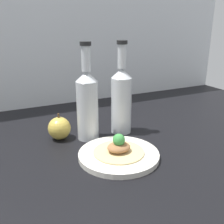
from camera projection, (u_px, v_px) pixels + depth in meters
ground_plane at (110, 154)px, 80.99cm from camera, size 180.00×110.00×4.00cm
wall_backsplash at (56, 14)px, 112.87cm from camera, size 180.00×3.00×80.00cm
plate at (120, 154)px, 74.96cm from camera, size 23.07×23.07×1.84cm
plated_food at (120, 147)px, 74.27cm from camera, size 14.53×14.53×5.72cm
cider_bottle_left at (87, 103)px, 83.72cm from camera, size 6.96×6.96×31.29cm
cider_bottle_right at (121, 98)px, 88.78cm from camera, size 6.96×6.96×31.29cm
apple at (59, 128)px, 85.93cm from camera, size 7.45×7.45×8.87cm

